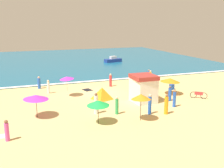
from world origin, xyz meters
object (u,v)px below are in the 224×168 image
at_px(beach_umbrella_2, 36,97).
at_px(beach_tent, 102,93).
at_px(beachgoer_0, 39,83).
at_px(beachgoer_5, 117,106).
at_px(beachgoer_8, 48,87).
at_px(small_boat_0, 113,60).
at_px(beachgoer_11, 170,94).
at_px(parked_bicycle, 199,95).
at_px(beach_umbrella_6, 140,74).
at_px(beach_umbrella_0, 170,80).
at_px(beach_umbrella_4, 98,103).
at_px(lifeguard_cabana, 143,88).
at_px(beachgoer_3, 7,131).
at_px(beach_umbrella_5, 67,78).
at_px(beachgoer_1, 111,80).
at_px(beachgoer_7, 149,76).
at_px(beachgoer_6, 96,104).
at_px(beach_umbrella_1, 141,97).
at_px(beachgoer_10, 150,105).
at_px(beachgoer_2, 166,105).
at_px(beachgoer_9, 172,86).
at_px(beachgoer_12, 174,99).

height_order(beach_umbrella_2, beach_tent, beach_umbrella_2).
xyz_separation_m(beachgoer_0, beachgoer_5, (5.77, -12.07, 0.08)).
bearing_deg(beachgoer_8, small_boat_0, 52.27).
bearing_deg(beachgoer_11, beachgoer_5, -164.05).
xyz_separation_m(beachgoer_8, beachgoer_11, (11.70, -7.43, -0.03)).
bearing_deg(beachgoer_5, beach_tent, 87.68).
distance_m(beach_umbrella_2, beachgoer_0, 10.56).
bearing_deg(parked_bicycle, beach_umbrella_6, 123.89).
relative_size(beach_umbrella_0, beach_umbrella_4, 1.08).
distance_m(lifeguard_cabana, small_boat_0, 27.59).
xyz_separation_m(beach_umbrella_4, beachgoer_3, (-6.94, -0.86, -1.03)).
relative_size(beach_umbrella_2, beach_umbrella_5, 1.20).
height_order(beach_umbrella_5, beachgoer_1, beach_umbrella_5).
relative_size(beach_umbrella_2, beachgoer_7, 1.73).
relative_size(beachgoer_0, beachgoer_6, 0.80).
xyz_separation_m(beach_umbrella_1, parked_bicycle, (8.93, 3.79, -1.70)).
xyz_separation_m(beach_umbrella_6, parked_bicycle, (4.15, -6.17, -1.42)).
bearing_deg(beachgoer_11, beach_umbrella_4, -158.48).
bearing_deg(beachgoer_10, beachgoer_5, 160.02).
relative_size(parked_bicycle, beachgoer_11, 0.89).
xyz_separation_m(beach_umbrella_5, beachgoer_10, (5.91, -8.33, -1.22)).
bearing_deg(beachgoer_5, beach_umbrella_4, -144.31).
height_order(beachgoer_2, beachgoer_8, beachgoer_2).
bearing_deg(beachgoer_10, beach_umbrella_6, 69.45).
distance_m(beach_umbrella_5, beachgoer_3, 11.62).
xyz_separation_m(beachgoer_0, beachgoer_9, (15.38, -6.09, -0.34)).
height_order(parked_bicycle, beachgoer_3, beachgoer_3).
height_order(beach_umbrella_4, beachgoer_10, beach_umbrella_4).
relative_size(beach_umbrella_4, beach_tent, 1.02).
bearing_deg(beach_umbrella_5, beach_umbrella_2, -123.33).
bearing_deg(beach_umbrella_2, beachgoer_12, -7.22).
height_order(beachgoer_7, beachgoer_11, beachgoer_7).
bearing_deg(beach_umbrella_2, beachgoer_6, -9.26).
bearing_deg(beach_umbrella_2, beachgoer_8, 76.10).
bearing_deg(beach_umbrella_5, beachgoer_5, -66.89).
distance_m(beachgoer_2, beachgoer_6, 6.35).
bearing_deg(beach_umbrella_1, lifeguard_cabana, 60.85).
relative_size(lifeguard_cabana, beachgoer_6, 1.48).
bearing_deg(beachgoer_0, beachgoer_8, -73.08).
xyz_separation_m(beach_tent, beachgoer_0, (-5.97, 7.13, 0.07)).
distance_m(beach_umbrella_2, beachgoer_10, 10.05).
height_order(lifeguard_cabana, small_boat_0, lifeguard_cabana).
distance_m(beach_umbrella_6, beachgoer_10, 9.48).
bearing_deg(beachgoer_0, beach_tent, -50.07).
relative_size(beachgoer_6, beachgoer_10, 1.04).
height_order(beachgoer_10, beachgoer_11, beachgoer_10).
relative_size(beachgoer_0, beachgoer_7, 0.96).
distance_m(beach_umbrella_0, beachgoer_2, 6.92).
distance_m(beachgoer_2, beachgoer_12, 2.39).
relative_size(beach_tent, beachgoer_10, 1.29).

